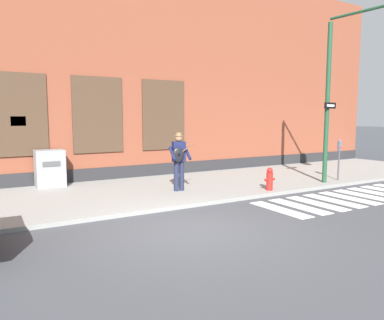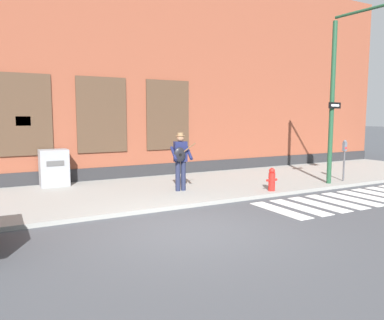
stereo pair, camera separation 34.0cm
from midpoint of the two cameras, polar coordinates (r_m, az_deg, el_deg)
ground_plane at (r=7.81m, az=0.63°, el=-10.78°), size 160.00×160.00×0.00m
sidewalk at (r=11.46m, az=-9.38°, el=-4.97°), size 28.00×4.79×0.11m
building_backdrop at (r=15.54m, az=-15.04°, el=12.55°), size 28.00×4.06×8.02m
crosswalk at (r=11.68m, az=24.00°, el=-5.48°), size 5.78×1.90×0.01m
busker at (r=11.21m, az=-0.90°, el=0.32°), size 0.72×0.59×1.76m
traffic_light at (r=12.91m, az=24.87°, el=12.75°), size 0.65×2.58×5.49m
parking_meter at (r=14.08m, az=22.85°, el=0.84°), size 0.13×0.11×1.44m
utility_box at (r=12.82m, az=-19.57°, el=-1.12°), size 0.88×0.65×1.18m
fire_hydrant at (r=11.59m, az=12.89°, el=-2.92°), size 0.38×0.20×0.70m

